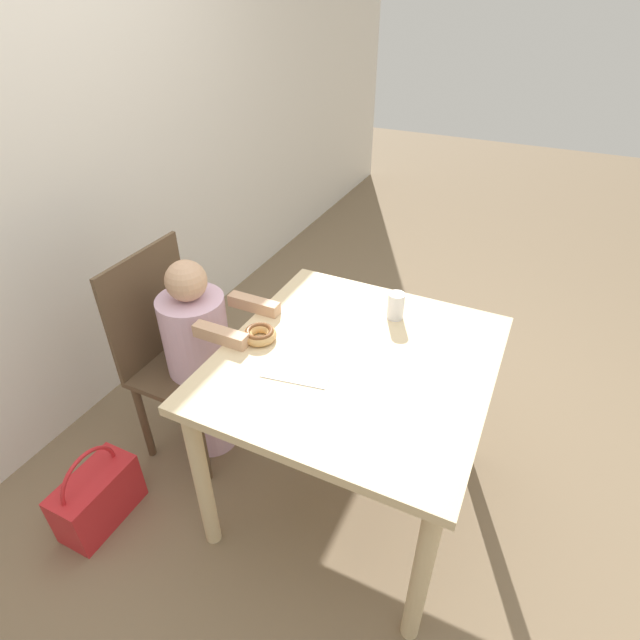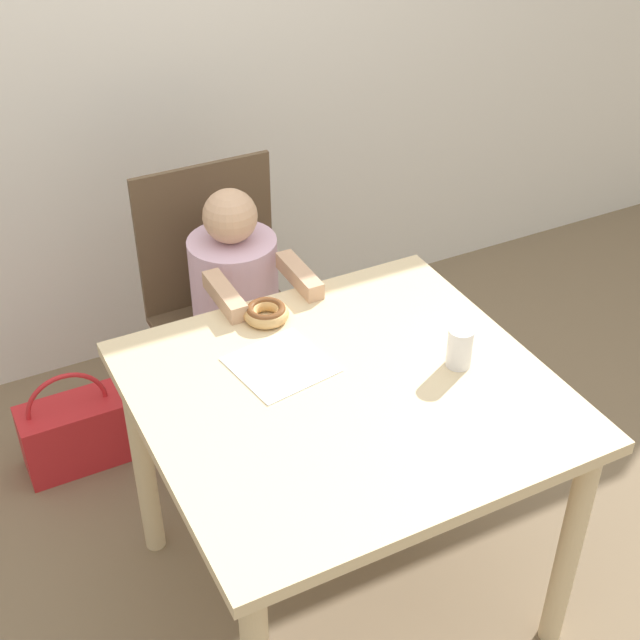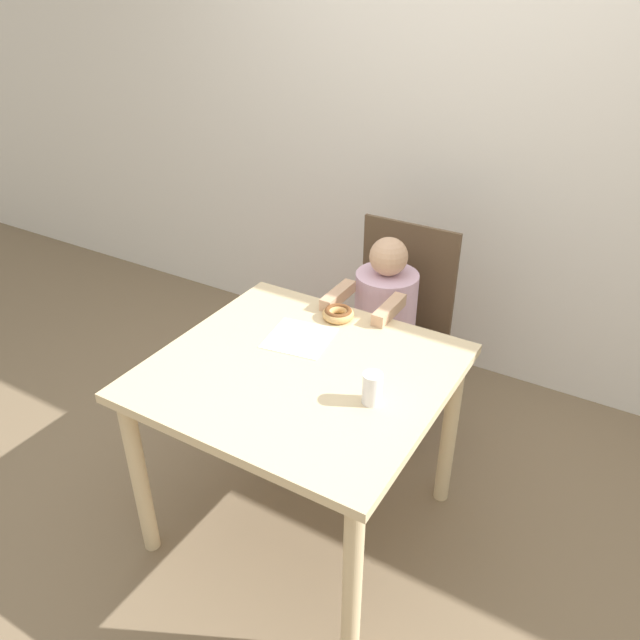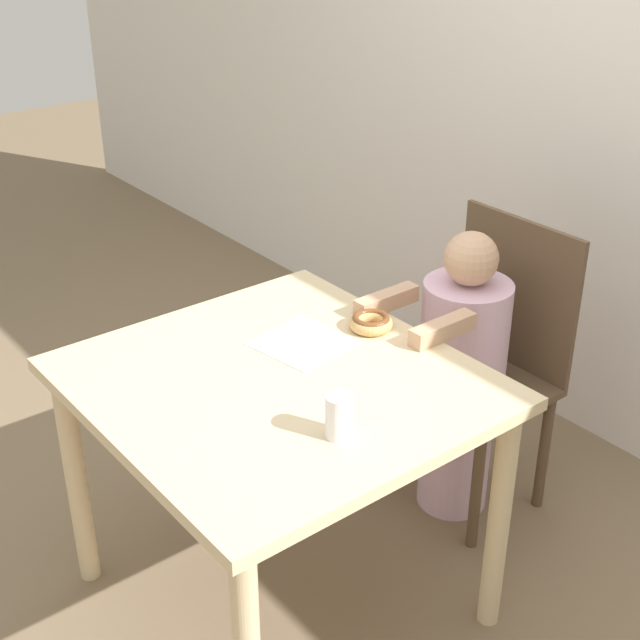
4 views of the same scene
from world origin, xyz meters
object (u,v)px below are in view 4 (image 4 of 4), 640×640
(child_figure, at_px, (460,379))
(donut, at_px, (371,322))
(cup, at_px, (339,416))
(handbag, at_px, (380,385))
(chair, at_px, (487,362))

(child_figure, height_order, donut, child_figure)
(cup, bearing_deg, handbag, 132.89)
(chair, relative_size, child_figure, 0.98)
(cup, bearing_deg, child_figure, 112.15)
(chair, xyz_separation_m, child_figure, (0.00, -0.12, -0.02))
(handbag, bearing_deg, cup, -47.11)
(child_figure, bearing_deg, cup, -67.85)
(chair, relative_size, donut, 7.67)
(child_figure, xyz_separation_m, cup, (0.30, -0.75, 0.33))
(chair, distance_m, donut, 0.54)
(chair, height_order, cup, chair)
(donut, height_order, cup, cup)
(handbag, relative_size, cup, 3.49)
(child_figure, relative_size, donut, 7.80)
(chair, xyz_separation_m, handbag, (-0.54, 0.04, -0.37))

